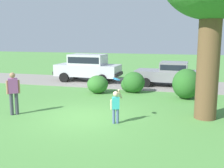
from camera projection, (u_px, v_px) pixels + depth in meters
The scene contains 10 objects.
ground_plane at pixel (85, 117), 10.77m from camera, with size 80.00×80.00×0.00m, color #518E42.
driveway_strip at pixel (128, 83), 18.34m from camera, with size 28.00×4.40×0.02m, color gray.
shrub_near_tree at pixel (98, 84), 15.18m from camera, with size 1.18×1.19×1.00m.
shrub_centre_left at pixel (132, 83), 15.35m from camera, with size 1.40×1.14×1.19m.
shrub_centre at pixel (186, 84), 13.80m from camera, with size 1.41×1.58×1.54m.
parked_sedan at pixel (170, 73), 17.29m from camera, with size 4.45×2.20×1.56m.
parked_suv at pixel (88, 66), 19.09m from camera, with size 4.76×2.22×1.92m.
child_thrower at pixel (116, 104), 9.81m from camera, with size 0.39×0.36×1.29m.
frisbee at pixel (116, 79), 9.85m from camera, with size 0.28×0.28×0.13m.
adult_onlooker at pixel (13, 91), 10.88m from camera, with size 0.43×0.40×1.74m.
Camera 1 is at (3.81, -9.71, 3.15)m, focal length 43.29 mm.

